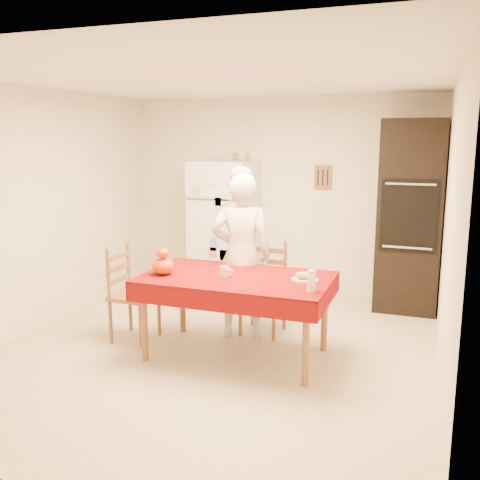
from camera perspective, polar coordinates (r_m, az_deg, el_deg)
The scene contains 17 objects.
floor at distance 5.22m, azimuth -2.65°, elevation -11.62°, with size 4.50×4.50×0.00m, color tan.
room_shell at distance 4.83m, azimuth -2.81°, elevation 6.42°, with size 4.02×4.52×2.51m.
refrigerator at distance 6.90m, azimuth -1.72°, elevation 1.36°, with size 0.75×0.74×1.70m.
oven_cabinet at distance 6.44m, azimuth 17.67°, elevation 2.40°, with size 0.70×0.62×2.20m.
dining_table at distance 4.87m, azimuth -0.38°, elevation -4.67°, with size 1.70×1.00×0.76m.
chair_far at distance 5.55m, azimuth 2.69°, elevation -4.67°, with size 0.44×0.42×0.95m.
chair_left at distance 5.45m, azimuth -11.80°, elevation -5.20°, with size 0.40×0.42×0.95m.
seated_woman at distance 5.34m, azimuth 0.14°, elevation -1.70°, with size 0.61×0.40×1.67m, color silver.
coffee_mug at distance 4.81m, azimuth -1.67°, elevation -3.39°, with size 0.08×0.08×0.10m, color white.
pumpkin_lower at distance 4.94m, azimuth -8.20°, elevation -2.79°, with size 0.20×0.20×0.15m, color #C34104.
pumpkin_upper at distance 4.92m, azimuth -8.24°, elevation -1.40°, with size 0.12×0.12×0.09m, color #C34804.
wine_glass at distance 4.40m, azimuth 7.65°, elevation -4.35°, with size 0.07×0.07×0.18m, color white.
bread_plate at distance 4.72m, azimuth 6.92°, elevation -4.25°, with size 0.24×0.24×0.02m, color white.
bread_loaf at distance 4.71m, azimuth 6.93°, elevation -3.78°, with size 0.18×0.10×0.06m, color #A57C51.
spice_jar_left at distance 6.81m, azimuth -0.58°, elevation 8.85°, with size 0.05×0.05×0.10m, color brown.
spice_jar_mid at distance 6.80m, azimuth -0.39°, elevation 8.85°, with size 0.05×0.05×0.10m, color brown.
spice_jar_right at distance 6.75m, azimuth 0.84°, elevation 8.83°, with size 0.05×0.05×0.10m, color #94651B.
Camera 1 is at (1.86, -4.44, 2.01)m, focal length 40.00 mm.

